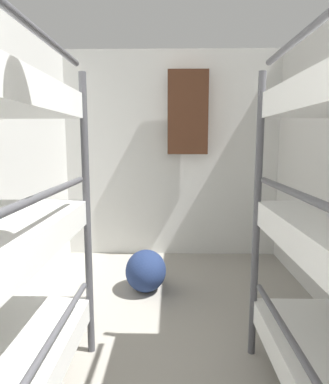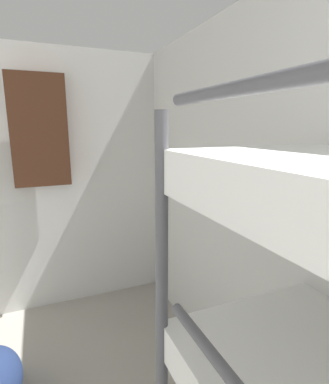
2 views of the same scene
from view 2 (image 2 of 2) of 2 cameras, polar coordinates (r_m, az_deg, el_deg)
wall_back at (r=2.89m, az=-25.44°, el=1.08°), size 2.56×0.06×2.34m
hanging_coat at (r=2.69m, az=-22.73°, el=10.69°), size 0.44×0.12×0.90m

